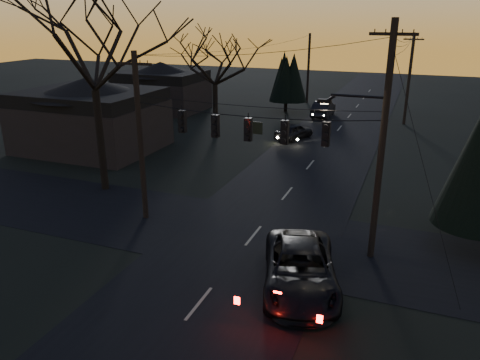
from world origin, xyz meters
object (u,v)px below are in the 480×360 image
at_px(utility_pole_far_l, 307,103).
at_px(suv_near, 300,269).
at_px(utility_pole_left, 146,217).
at_px(sedan_oncoming_a, 294,131).
at_px(utility_pole_right, 370,256).
at_px(sedan_oncoming_b, 323,109).
at_px(utility_pole_far_r, 404,124).
at_px(bare_tree_left, 91,46).

relative_size(utility_pole_far_l, suv_near, 1.35).
bearing_deg(utility_pole_left, sedan_oncoming_a, 80.75).
relative_size(utility_pole_right, sedan_oncoming_b, 2.07).
bearing_deg(utility_pole_far_r, sedan_oncoming_a, -132.08).
relative_size(bare_tree_left, sedan_oncoming_a, 3.00).
height_order(utility_pole_far_r, utility_pole_far_l, utility_pole_far_r).
height_order(utility_pole_far_r, sedan_oncoming_a, utility_pole_far_r).
bearing_deg(bare_tree_left, utility_pole_left, -31.31).
xyz_separation_m(utility_pole_far_r, bare_tree_left, (-16.12, -25.19, 8.42)).
relative_size(utility_pole_right, sedan_oncoming_a, 2.50).
xyz_separation_m(utility_pole_far_r, sedan_oncoming_a, (-8.47, -9.38, 0.68)).
xyz_separation_m(utility_pole_left, sedan_oncoming_a, (3.03, 18.62, 0.68)).
bearing_deg(bare_tree_left, suv_near, -24.93).
distance_m(utility_pole_right, utility_pole_far_l, 37.79).
bearing_deg(sedan_oncoming_a, utility_pole_far_l, -59.52).
bearing_deg(utility_pole_right, suv_near, -122.53).
bearing_deg(utility_pole_left, utility_pole_right, 0.00).
bearing_deg(utility_pole_right, utility_pole_far_r, 90.00).
xyz_separation_m(utility_pole_far_r, utility_pole_far_l, (-11.50, 8.00, 0.00)).
bearing_deg(utility_pole_left, sedan_oncoming_b, 83.09).
bearing_deg(sedan_oncoming_b, utility_pole_left, 83.58).
xyz_separation_m(utility_pole_right, sedan_oncoming_b, (-8.03, 28.66, 0.80)).
relative_size(utility_pole_right, utility_pole_far_l, 1.25).
bearing_deg(suv_near, sedan_oncoming_b, 83.43).
relative_size(utility_pole_far_l, sedan_oncoming_a, 2.00).
distance_m(suv_near, sedan_oncoming_b, 32.78).
bearing_deg(utility_pole_far_l, sedan_oncoming_b, -64.67).
bearing_deg(utility_pole_far_r, utility_pole_right, -90.00).
distance_m(bare_tree_left, sedan_oncoming_a, 19.19).
distance_m(utility_pole_left, utility_pole_far_l, 36.00).
bearing_deg(utility_pole_right, sedan_oncoming_a, 114.45).
relative_size(utility_pole_right, suv_near, 1.68).
xyz_separation_m(utility_pole_right, bare_tree_left, (-16.12, 2.81, 8.42)).
xyz_separation_m(utility_pole_left, utility_pole_far_r, (11.50, 28.00, 0.00)).
height_order(utility_pole_right, utility_pole_far_r, utility_pole_right).
relative_size(utility_pole_left, suv_near, 1.43).
bearing_deg(utility_pole_right, utility_pole_left, 180.00).
height_order(suv_near, sedan_oncoming_b, suv_near).
xyz_separation_m(utility_pole_far_r, suv_near, (-2.30, -31.61, 0.83)).
distance_m(utility_pole_right, utility_pole_left, 11.50).
distance_m(utility_pole_far_l, sedan_oncoming_b, 8.15).
xyz_separation_m(sedan_oncoming_a, sedan_oncoming_b, (0.44, 10.04, 0.11)).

